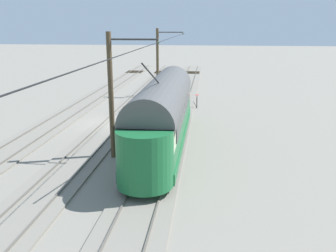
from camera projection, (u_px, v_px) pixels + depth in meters
ground_plane at (113, 124)px, 28.02m from camera, size 220.00×220.00×0.00m
track_streetcar_siding at (172, 124)px, 27.82m from camera, size 2.80×80.00×0.18m
track_adjacent_siding at (114, 122)px, 28.30m from camera, size 2.80×80.00×0.18m
track_third_siding at (58, 120)px, 28.78m from camera, size 2.80×80.00×0.18m
vintage_streetcar at (163, 112)px, 22.12m from camera, size 2.65×15.71×5.70m
catenary_pole_foreground at (158, 61)px, 37.75m from camera, size 2.86×0.28×7.00m
catenary_pole_mid_near at (112, 94)px, 19.99m from camera, size 2.86×0.28×7.00m
overhead_wire_run at (118, 56)px, 10.83m from camera, size 2.65×59.64×0.18m
switch_stand at (197, 101)px, 33.01m from camera, size 0.50×0.30×1.24m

